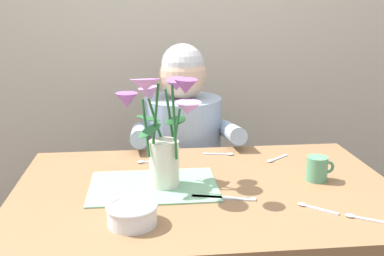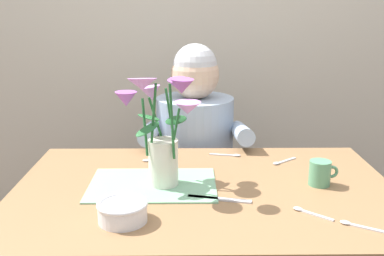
# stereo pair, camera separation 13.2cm
# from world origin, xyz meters

# --- Properties ---
(wood_panel_backdrop) EXTENTS (4.00, 0.10, 2.50)m
(wood_panel_backdrop) POSITION_xyz_m (0.00, 1.05, 1.25)
(wood_panel_backdrop) COLOR beige
(wood_panel_backdrop) RESTS_ON ground_plane
(dining_table) EXTENTS (1.20, 0.80, 0.74)m
(dining_table) POSITION_xyz_m (0.00, 0.00, 0.64)
(dining_table) COLOR olive
(dining_table) RESTS_ON ground_plane
(seated_person) EXTENTS (0.45, 0.47, 1.14)m
(seated_person) POSITION_xyz_m (-0.02, 0.62, 0.56)
(seated_person) COLOR #4C4C56
(seated_person) RESTS_ON ground_plane
(striped_placemat) EXTENTS (0.40, 0.28, 0.00)m
(striped_placemat) POSITION_xyz_m (-0.16, 0.02, 0.74)
(striped_placemat) COLOR #7AB289
(striped_placemat) RESTS_ON dining_table
(flower_vase) EXTENTS (0.27, 0.27, 0.36)m
(flower_vase) POSITION_xyz_m (-0.13, 0.02, 0.93)
(flower_vase) COLOR silver
(flower_vase) RESTS_ON dining_table
(ceramic_bowl) EXTENTS (0.14, 0.14, 0.06)m
(ceramic_bowl) POSITION_xyz_m (-0.23, -0.23, 0.77)
(ceramic_bowl) COLOR white
(ceramic_bowl) RESTS_ON dining_table
(dinner_knife) EXTENTS (0.19, 0.06, 0.00)m
(dinner_knife) POSITION_xyz_m (0.04, -0.09, 0.74)
(dinner_knife) COLOR silver
(dinner_knife) RESTS_ON dining_table
(coffee_cup) EXTENTS (0.09, 0.07, 0.08)m
(coffee_cup) POSITION_xyz_m (0.37, 0.02, 0.78)
(coffee_cup) COLOR #569970
(coffee_cup) RESTS_ON dining_table
(spoon_0) EXTENTS (0.10, 0.09, 0.01)m
(spoon_0) POSITION_xyz_m (0.29, 0.22, 0.74)
(spoon_0) COLOR silver
(spoon_0) RESTS_ON dining_table
(spoon_1) EXTENTS (0.12, 0.03, 0.01)m
(spoon_1) POSITION_xyz_m (-0.18, 0.25, 0.74)
(spoon_1) COLOR silver
(spoon_1) RESTS_ON dining_table
(spoon_2) EXTENTS (0.12, 0.04, 0.01)m
(spoon_2) POSITION_xyz_m (0.11, 0.30, 0.74)
(spoon_2) COLOR silver
(spoon_2) RESTS_ON dining_table
(spoon_3) EXTENTS (0.11, 0.07, 0.01)m
(spoon_3) POSITION_xyz_m (0.38, -0.26, 0.74)
(spoon_3) COLOR silver
(spoon_3) RESTS_ON dining_table
(spoon_4) EXTENTS (0.10, 0.09, 0.01)m
(spoon_4) POSITION_xyz_m (0.28, -0.18, 0.74)
(spoon_4) COLOR silver
(spoon_4) RESTS_ON dining_table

